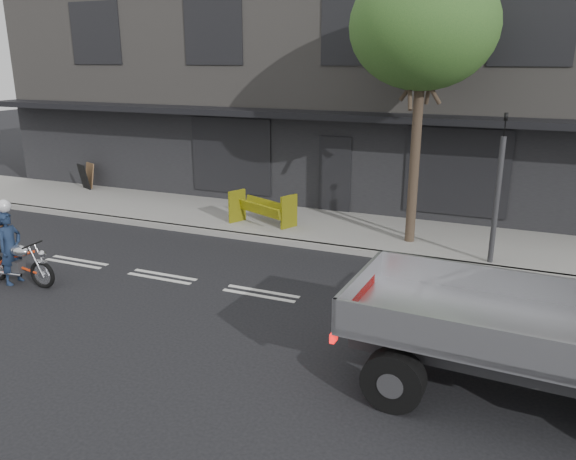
# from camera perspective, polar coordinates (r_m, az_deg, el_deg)

# --- Properties ---
(ground) EXTENTS (80.00, 80.00, 0.00)m
(ground) POSITION_cam_1_polar(r_m,az_deg,el_deg) (11.52, -2.78, -6.48)
(ground) COLOR black
(ground) RESTS_ON ground
(sidewalk) EXTENTS (32.00, 3.20, 0.15)m
(sidewalk) POSITION_cam_1_polar(r_m,az_deg,el_deg) (15.61, 4.62, 0.15)
(sidewalk) COLOR gray
(sidewalk) RESTS_ON ground
(kerb) EXTENTS (32.00, 0.20, 0.15)m
(kerb) POSITION_cam_1_polar(r_m,az_deg,el_deg) (14.17, 2.59, -1.58)
(kerb) COLOR gray
(kerb) RESTS_ON ground
(building_main) EXTENTS (26.00, 10.00, 8.00)m
(building_main) POSITION_cam_1_polar(r_m,az_deg,el_deg) (21.33, 10.64, 15.16)
(building_main) COLOR slate
(building_main) RESTS_ON ground
(street_tree) EXTENTS (3.40, 3.40, 6.74)m
(street_tree) POSITION_cam_1_polar(r_m,az_deg,el_deg) (13.94, 13.61, 19.40)
(street_tree) COLOR #382B21
(street_tree) RESTS_ON ground
(traffic_light_pole) EXTENTS (0.12, 0.12, 3.50)m
(traffic_light_pole) POSITION_cam_1_polar(r_m,az_deg,el_deg) (13.21, 20.46, 3.08)
(traffic_light_pole) COLOR #2D2D30
(traffic_light_pole) RESTS_ON ground
(motorcycle) EXTENTS (1.87, 0.54, 0.96)m
(motorcycle) POSITION_cam_1_polar(r_m,az_deg,el_deg) (13.13, -25.77, -2.93)
(motorcycle) COLOR black
(motorcycle) RESTS_ON ground
(rider) EXTENTS (0.40, 0.59, 1.56)m
(rider) POSITION_cam_1_polar(r_m,az_deg,el_deg) (13.15, -26.37, -1.64)
(rider) COLOR #16243E
(rider) RESTS_ON ground
(construction_barrier) EXTENTS (1.83, 1.32, 0.95)m
(construction_barrier) POSITION_cam_1_polar(r_m,az_deg,el_deg) (15.34, -3.00, 2.03)
(construction_barrier) COLOR #FFF80D
(construction_barrier) RESTS_ON sidewalk
(sandwich_board) EXTENTS (0.67, 0.57, 0.89)m
(sandwich_board) POSITION_cam_1_polar(r_m,az_deg,el_deg) (21.15, -20.04, 5.10)
(sandwich_board) COLOR black
(sandwich_board) RESTS_ON sidewalk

